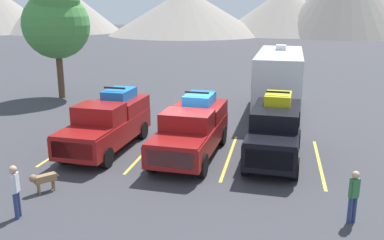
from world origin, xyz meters
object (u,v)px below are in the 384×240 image
Objects in this scene: pickup_truck_a at (108,122)px; pickup_truck_b at (192,128)px; dog at (42,179)px; person_b at (15,188)px; camper_trailer_a at (279,78)px; person_a at (354,193)px; pickup_truck_c at (275,130)px.

pickup_truck_a reaches higher than pickup_truck_b.
person_b is at bearing -82.77° from dog.
pickup_truck_b reaches higher than dog.
pickup_truck_b is 7.48m from person_b.
camper_trailer_a is 5.60× the size of person_b.
dog is at bearing -120.46° from camper_trailer_a.
person_a is at bearing -39.51° from pickup_truck_b.
pickup_truck_c is at bearing -90.39° from camper_trailer_a.
pickup_truck_a is 4.81m from dog.
camper_trailer_a is at bearing 99.85° from person_a.
pickup_truck_b is at bearing 48.23° from dog.
person_a is at bearing 10.06° from person_b.
camper_trailer_a reaches higher than dog.
pickup_truck_a is at bearing -131.45° from camper_trailer_a.
pickup_truck_b is 1.07× the size of pickup_truck_c.
pickup_truck_b is at bearing -112.58° from camper_trailer_a.
pickup_truck_c is 7.98m from camper_trailer_a.
pickup_truck_b is at bearing -1.58° from pickup_truck_a.
person_a is at bearing -0.15° from dog.
pickup_truck_a reaches higher than dog.
person_b is 1.80m from dog.
pickup_truck_c reaches higher than pickup_truck_b.
dog is (-0.22, 1.73, -0.46)m from person_b.
camper_trailer_a is 16.37m from person_b.
pickup_truck_b is 0.63× the size of camper_trailer_a.
pickup_truck_b is 7.34m from person_a.
dog is (-7.51, -4.92, -0.71)m from pickup_truck_c.
pickup_truck_a is at bearing -178.54° from pickup_truck_c.
person_b is (-7.29, -6.65, -0.25)m from pickup_truck_c.
pickup_truck_c is at bearing 4.84° from pickup_truck_b.
pickup_truck_c is at bearing 114.85° from person_a.
camper_trailer_a is at bearing 67.42° from pickup_truck_b.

